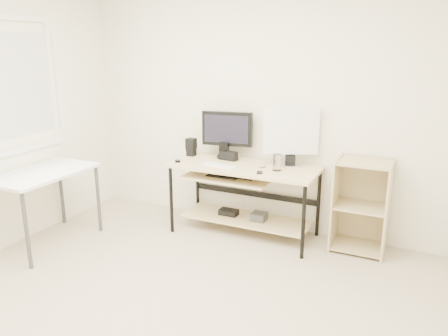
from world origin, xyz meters
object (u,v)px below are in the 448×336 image
Objects in this scene: black_monitor at (227,132)px; white_imac at (291,133)px; audio_controller at (224,151)px; shelf_unit at (362,205)px; side_table at (43,179)px; desk at (242,185)px.

black_monitor is 0.94× the size of white_imac.
shelf_unit is at bearing -13.98° from audio_controller.
side_table is 1.71× the size of white_imac.
black_monitor is 0.21m from audio_controller.
white_imac is (-0.73, 0.01, 0.64)m from shelf_unit.
shelf_unit is 4.93× the size of audio_controller.
black_monitor reaches higher than side_table.
black_monitor is (-1.44, 0.04, 0.58)m from shelf_unit.
shelf_unit is 1.64× the size of black_monitor.
side_table is 3.09m from shelf_unit.
audio_controller reaches higher than shelf_unit.
black_monitor is at bearing 143.16° from desk.
audio_controller is at bearing 40.80° from side_table.
desk is 2.74× the size of black_monitor.
desk is 1.97m from side_table.
white_imac reaches higher than desk.
audio_controller is (1.38, 1.19, 0.17)m from side_table.
white_imac is (0.71, -0.03, 0.05)m from black_monitor.
shelf_unit is 1.56m from black_monitor.
black_monitor is 3.00× the size of audio_controller.
black_monitor reaches higher than shelf_unit.
black_monitor is at bearing 42.27° from side_table.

